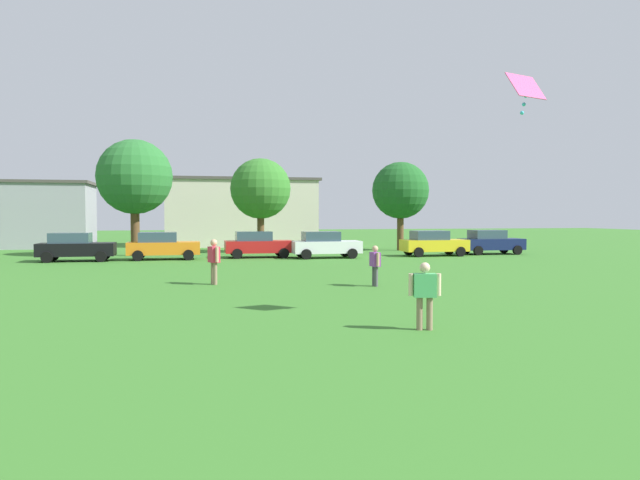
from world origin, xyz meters
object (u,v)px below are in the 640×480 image
object	(u,v)px
tree_left	(134,177)
parked_car_yellow_4	(433,243)
adult_bystander	(425,290)
kite	(526,89)
parked_car_navy_5	(490,242)
tree_far_right	(401,191)
bystander_midfield	(375,262)
parked_car_orange_1	(162,246)
tree_right	(261,189)
bystander_near_trees	(214,258)
parked_car_white_3	(325,245)
parked_car_red_2	(258,244)
parked_car_black_0	(75,247)

from	to	relation	value
tree_left	parked_car_yellow_4	bearing A→B (deg)	-13.21
adult_bystander	kite	distance (m)	6.01
parked_car_navy_5	tree_left	world-z (taller)	tree_left
tree_left	tree_far_right	world-z (taller)	tree_left
parked_car_navy_5	tree_far_right	distance (m)	8.17
tree_far_right	bystander_midfield	bearing A→B (deg)	-112.36
bystander_midfield	parked_car_orange_1	bearing A→B (deg)	-154.35
kite	tree_right	xyz separation A→B (m)	(-3.36, 29.45, -1.41)
parked_car_orange_1	tree_right	size ratio (longest dim) A/B	0.63
bystander_near_trees	parked_car_navy_5	size ratio (longest dim) A/B	0.41
adult_bystander	kite	size ratio (longest dim) A/B	1.37
kite	parked_car_white_3	bearing A→B (deg)	90.23
bystander_midfield	tree_far_right	world-z (taller)	tree_far_right
adult_bystander	parked_car_yellow_4	xyz separation A→B (m)	(10.49, 24.12, -0.10)
tree_right	parked_car_orange_1	bearing A→B (deg)	-139.45
parked_car_red_2	tree_right	bearing A→B (deg)	81.01
bystander_near_trees	parked_car_yellow_4	world-z (taller)	bystander_near_trees
bystander_near_trees	tree_right	size ratio (longest dim) A/B	0.26
parked_car_yellow_4	tree_far_right	bearing A→B (deg)	89.35
bystander_midfield	parked_car_black_0	size ratio (longest dim) A/B	0.36
parked_car_white_3	parked_car_navy_5	xyz separation A→B (m)	(12.05, 1.17, 0.00)
tree_far_right	parked_car_navy_5	bearing A→B (deg)	-51.62
kite	bystander_near_trees	bearing A→B (deg)	128.01
bystander_midfield	parked_car_yellow_4	distance (m)	17.84
parked_car_yellow_4	tree_right	xyz separation A→B (m)	(-10.73, 6.23, 3.75)
parked_car_orange_1	parked_car_navy_5	xyz separation A→B (m)	(22.03, 0.32, 0.00)
parked_car_navy_5	parked_car_orange_1	bearing A→B (deg)	-179.17
bystander_near_trees	tree_far_right	bearing A→B (deg)	126.56
tree_right	tree_far_right	size ratio (longest dim) A/B	1.00
bystander_midfield	tree_left	distance (m)	22.92
bystander_midfield	parked_car_red_2	bearing A→B (deg)	-173.39
bystander_midfield	tree_left	xyz separation A→B (m)	(-10.39, 19.98, 4.30)
parked_car_black_0	parked_car_yellow_4	xyz separation A→B (m)	(22.39, -0.22, 0.00)
parked_car_yellow_4	tree_far_right	size ratio (longest dim) A/B	0.63
bystander_midfield	parked_car_navy_5	xyz separation A→B (m)	(13.54, 16.24, -0.07)
kite	parked_car_white_3	world-z (taller)	kite
bystander_near_trees	parked_car_orange_1	distance (m)	14.22
parked_car_red_2	bystander_near_trees	bearing A→B (deg)	-103.20
bystander_near_trees	kite	distance (m)	13.28
parked_car_orange_1	bystander_near_trees	bearing A→B (deg)	-79.93
parked_car_navy_5	tree_right	xyz separation A→B (m)	(-15.31, 5.42, 3.75)
kite	parked_car_orange_1	xyz separation A→B (m)	(-10.07, 23.71, -5.15)
adult_bystander	parked_car_black_0	world-z (taller)	parked_car_black_0
adult_bystander	parked_car_yellow_4	world-z (taller)	parked_car_yellow_4
tree_far_right	bystander_near_trees	bearing A→B (deg)	-126.90
bystander_near_trees	tree_left	xyz separation A→B (m)	(-4.38, 18.05, 4.17)
parked_car_orange_1	parked_car_white_3	xyz separation A→B (m)	(9.98, -0.85, 0.00)
parked_car_orange_1	tree_far_right	distance (m)	18.89
tree_right	parked_car_black_0	bearing A→B (deg)	-152.73
parked_car_black_0	parked_car_white_3	bearing A→B (deg)	-2.21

